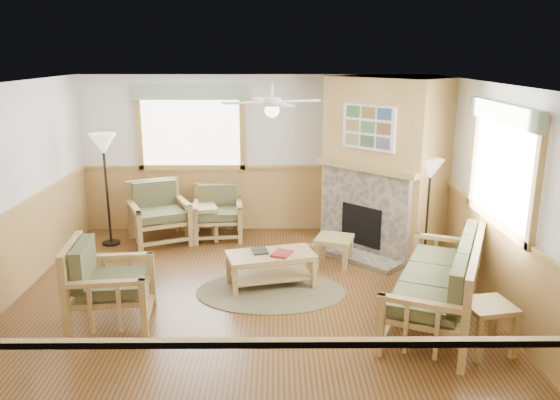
{
  "coord_description": "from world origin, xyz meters",
  "views": [
    {
      "loc": [
        0.34,
        -6.32,
        3.05
      ],
      "look_at": [
        0.4,
        0.7,
        1.15
      ],
      "focal_mm": 35.0,
      "sensor_mm": 36.0,
      "label": 1
    }
  ],
  "objects_px": {
    "floor_lamp_left": "(107,190)",
    "armchair_back_left": "(159,213)",
    "armchair_left": "(111,283)",
    "end_table_sofa": "(486,327)",
    "sofa": "(437,280)",
    "end_table_chairs": "(201,223)",
    "floor_lamp_right": "(427,213)",
    "armchair_back_right": "(218,213)",
    "footstool": "(334,251)",
    "coffee_table": "(271,269)"
  },
  "relations": [
    {
      "from": "floor_lamp_left",
      "to": "armchair_back_left",
      "type": "bearing_deg",
      "value": 5.76
    },
    {
      "from": "armchair_back_left",
      "to": "armchair_left",
      "type": "relative_size",
      "value": 0.99
    },
    {
      "from": "armchair_back_left",
      "to": "armchair_left",
      "type": "distance_m",
      "value": 2.8
    },
    {
      "from": "armchair_left",
      "to": "end_table_sofa",
      "type": "height_order",
      "value": "armchair_left"
    },
    {
      "from": "sofa",
      "to": "end_table_chairs",
      "type": "xyz_separation_m",
      "value": [
        -3.12,
        2.88,
        -0.21
      ]
    },
    {
      "from": "end_table_chairs",
      "to": "floor_lamp_right",
      "type": "distance_m",
      "value": 3.68
    },
    {
      "from": "sofa",
      "to": "end_table_chairs",
      "type": "bearing_deg",
      "value": -109.06
    },
    {
      "from": "armchair_back_right",
      "to": "footstool",
      "type": "bearing_deg",
      "value": -40.63
    },
    {
      "from": "end_table_chairs",
      "to": "floor_lamp_right",
      "type": "height_order",
      "value": "floor_lamp_right"
    },
    {
      "from": "coffee_table",
      "to": "end_table_sofa",
      "type": "distance_m",
      "value": 2.83
    },
    {
      "from": "armchair_left",
      "to": "end_table_chairs",
      "type": "distance_m",
      "value": 3.0
    },
    {
      "from": "armchair_back_right",
      "to": "end_table_chairs",
      "type": "relative_size",
      "value": 1.52
    },
    {
      "from": "footstool",
      "to": "floor_lamp_left",
      "type": "xyz_separation_m",
      "value": [
        -3.58,
        0.96,
        0.7
      ]
    },
    {
      "from": "end_table_chairs",
      "to": "end_table_sofa",
      "type": "xyz_separation_m",
      "value": [
        3.46,
        -3.57,
        -0.02
      ]
    },
    {
      "from": "end_table_chairs",
      "to": "coffee_table",
      "type": "bearing_deg",
      "value": -57.84
    },
    {
      "from": "armchair_left",
      "to": "coffee_table",
      "type": "relative_size",
      "value": 0.87
    },
    {
      "from": "floor_lamp_left",
      "to": "floor_lamp_right",
      "type": "relative_size",
      "value": 1.15
    },
    {
      "from": "coffee_table",
      "to": "armchair_left",
      "type": "bearing_deg",
      "value": -164.89
    },
    {
      "from": "armchair_back_right",
      "to": "footstool",
      "type": "distance_m",
      "value": 2.24
    },
    {
      "from": "sofa",
      "to": "armchair_left",
      "type": "relative_size",
      "value": 2.17
    },
    {
      "from": "end_table_chairs",
      "to": "floor_lamp_right",
      "type": "xyz_separation_m",
      "value": [
        3.46,
        -1.14,
        0.51
      ]
    },
    {
      "from": "end_table_chairs",
      "to": "end_table_sofa",
      "type": "bearing_deg",
      "value": -45.92
    },
    {
      "from": "footstool",
      "to": "armchair_back_right",
      "type": "bearing_deg",
      "value": 145.56
    },
    {
      "from": "sofa",
      "to": "footstool",
      "type": "relative_size",
      "value": 4.31
    },
    {
      "from": "end_table_chairs",
      "to": "footstool",
      "type": "xyz_separation_m",
      "value": [
        2.11,
        -1.16,
        -0.07
      ]
    },
    {
      "from": "end_table_sofa",
      "to": "armchair_left",
      "type": "bearing_deg",
      "value": 170.97
    },
    {
      "from": "coffee_table",
      "to": "end_table_chairs",
      "type": "xyz_separation_m",
      "value": [
        -1.19,
        1.89,
        0.06
      ]
    },
    {
      "from": "armchair_back_left",
      "to": "end_table_sofa",
      "type": "height_order",
      "value": "armchair_back_left"
    },
    {
      "from": "end_table_chairs",
      "to": "sofa",
      "type": "bearing_deg",
      "value": -42.68
    },
    {
      "from": "armchair_back_left",
      "to": "floor_lamp_right",
      "type": "height_order",
      "value": "floor_lamp_right"
    },
    {
      "from": "sofa",
      "to": "floor_lamp_left",
      "type": "relative_size",
      "value": 1.18
    },
    {
      "from": "sofa",
      "to": "coffee_table",
      "type": "relative_size",
      "value": 1.89
    },
    {
      "from": "end_table_chairs",
      "to": "end_table_sofa",
      "type": "distance_m",
      "value": 4.97
    },
    {
      "from": "armchair_back_left",
      "to": "armchair_back_right",
      "type": "distance_m",
      "value": 0.97
    },
    {
      "from": "footstool",
      "to": "sofa",
      "type": "bearing_deg",
      "value": -59.63
    },
    {
      "from": "floor_lamp_left",
      "to": "floor_lamp_right",
      "type": "xyz_separation_m",
      "value": [
        4.92,
        -0.94,
        -0.12
      ]
    },
    {
      "from": "armchair_left",
      "to": "end_table_chairs",
      "type": "relative_size",
      "value": 1.72
    },
    {
      "from": "armchair_back_right",
      "to": "end_table_sofa",
      "type": "bearing_deg",
      "value": -55.28
    },
    {
      "from": "armchair_back_left",
      "to": "coffee_table",
      "type": "bearing_deg",
      "value": -68.05
    },
    {
      "from": "armchair_left",
      "to": "coffee_table",
      "type": "bearing_deg",
      "value": -66.58
    },
    {
      "from": "armchair_back_left",
      "to": "coffee_table",
      "type": "distance_m",
      "value": 2.57
    },
    {
      "from": "sofa",
      "to": "end_table_sofa",
      "type": "relative_size",
      "value": 4.02
    },
    {
      "from": "sofa",
      "to": "floor_lamp_left",
      "type": "xyz_separation_m",
      "value": [
        -4.58,
        2.68,
        0.42
      ]
    },
    {
      "from": "armchair_back_left",
      "to": "footstool",
      "type": "bearing_deg",
      "value": -44.88
    },
    {
      "from": "coffee_table",
      "to": "end_table_sofa",
      "type": "height_order",
      "value": "end_table_sofa"
    },
    {
      "from": "armchair_back_right",
      "to": "coffee_table",
      "type": "height_order",
      "value": "armchair_back_right"
    },
    {
      "from": "end_table_chairs",
      "to": "end_table_sofa",
      "type": "relative_size",
      "value": 1.08
    },
    {
      "from": "end_table_sofa",
      "to": "footstool",
      "type": "distance_m",
      "value": 2.77
    },
    {
      "from": "end_table_sofa",
      "to": "floor_lamp_right",
      "type": "height_order",
      "value": "floor_lamp_right"
    },
    {
      "from": "armchair_left",
      "to": "end_table_chairs",
      "type": "height_order",
      "value": "armchair_left"
    }
  ]
}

